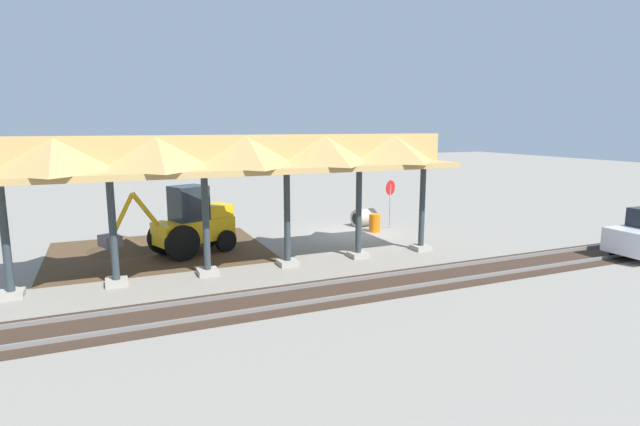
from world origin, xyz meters
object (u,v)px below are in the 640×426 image
object	(u,v)px
stop_sign	(390,194)
traffic_barrel	(375,223)
concrete_pipe	(364,218)
backhoe	(191,224)

from	to	relation	value
stop_sign	traffic_barrel	xyz separation A→B (m)	(1.14, 0.46, -1.35)
concrete_pipe	stop_sign	bearing A→B (deg)	131.74
backhoe	concrete_pipe	bearing A→B (deg)	-166.42
concrete_pipe	backhoe	bearing A→B (deg)	13.58
backhoe	traffic_barrel	size ratio (longest dim) A/B	5.97
stop_sign	backhoe	xyz separation A→B (m)	(10.21, 1.20, -0.54)
traffic_barrel	concrete_pipe	bearing A→B (deg)	-98.00
concrete_pipe	traffic_barrel	world-z (taller)	concrete_pipe
stop_sign	backhoe	bearing A→B (deg)	6.69
backhoe	concrete_pipe	xyz separation A→B (m)	(-9.27, -2.24, -0.81)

